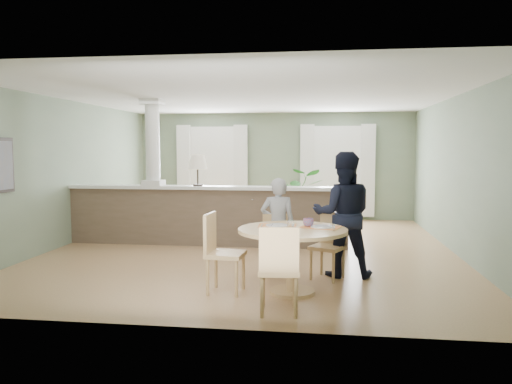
# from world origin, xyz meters

# --- Properties ---
(ground) EXTENTS (8.00, 8.00, 0.00)m
(ground) POSITION_xyz_m (0.00, 0.00, 0.00)
(ground) COLOR tan
(ground) RESTS_ON ground
(room_shell) EXTENTS (7.02, 8.02, 2.71)m
(room_shell) POSITION_xyz_m (-0.03, 0.63, 1.81)
(room_shell) COLOR gray
(room_shell) RESTS_ON ground
(pony_wall) EXTENTS (5.32, 0.38, 2.70)m
(pony_wall) POSITION_xyz_m (-0.99, 0.20, 0.71)
(pony_wall) COLOR brown
(pony_wall) RESTS_ON ground
(sofa) EXTENTS (3.38, 1.88, 0.93)m
(sofa) POSITION_xyz_m (-0.78, 1.42, 0.47)
(sofa) COLOR olive
(sofa) RESTS_ON ground
(houseplant) EXTENTS (1.27, 1.13, 1.34)m
(houseplant) POSITION_xyz_m (0.66, 2.96, 0.67)
(houseplant) COLOR #2D6A2A
(houseplant) RESTS_ON ground
(dining_table) EXTENTS (1.35, 1.35, 0.92)m
(dining_table) POSITION_xyz_m (0.88, -2.67, 0.65)
(dining_table) COLOR tan
(dining_table) RESTS_ON ground
(chair_far_boy) EXTENTS (0.47, 0.47, 0.85)m
(chair_far_boy) POSITION_xyz_m (0.59, -1.72, 0.47)
(chair_far_boy) COLOR tan
(chair_far_boy) RESTS_ON ground
(chair_far_man) EXTENTS (0.55, 0.55, 0.91)m
(chair_far_man) POSITION_xyz_m (1.34, -1.86, 0.50)
(chair_far_man) COLOR tan
(chair_far_man) RESTS_ON ground
(chair_near) EXTENTS (0.48, 0.48, 0.98)m
(chair_near) POSITION_xyz_m (0.77, -3.51, 0.54)
(chair_near) COLOR tan
(chair_near) RESTS_ON ground
(chair_side) EXTENTS (0.48, 0.48, 0.99)m
(chair_side) POSITION_xyz_m (-0.04, -2.73, 0.55)
(chair_side) COLOR tan
(chair_side) RESTS_ON ground
(child_person) EXTENTS (0.53, 0.37, 1.38)m
(child_person) POSITION_xyz_m (0.60, -1.62, 0.69)
(child_person) COLOR #97979C
(child_person) RESTS_ON ground
(man_person) EXTENTS (0.87, 0.69, 1.75)m
(man_person) POSITION_xyz_m (1.52, -1.73, 0.88)
(man_person) COLOR black
(man_person) RESTS_ON ground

